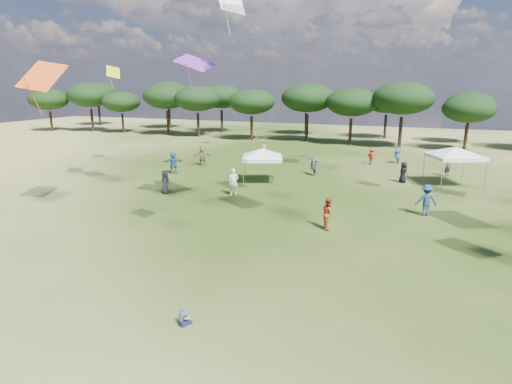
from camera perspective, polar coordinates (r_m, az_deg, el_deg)
ground at (r=12.63m, az=-11.57°, el=-21.38°), size 140.00×140.00×0.00m
tree_line at (r=56.02m, az=18.27°, el=11.63°), size 108.78×17.63×7.77m
tent_left at (r=32.11m, az=0.85°, el=5.59°), size 5.53×5.53×2.89m
tent_right at (r=34.39m, az=25.09°, el=5.27°), size 6.11×6.11×3.15m
toddler at (r=13.99m, az=-9.64°, el=-16.26°), size 0.41×0.45×0.54m
festival_crowd at (r=34.12m, az=8.71°, el=3.21°), size 29.55×22.46×1.90m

